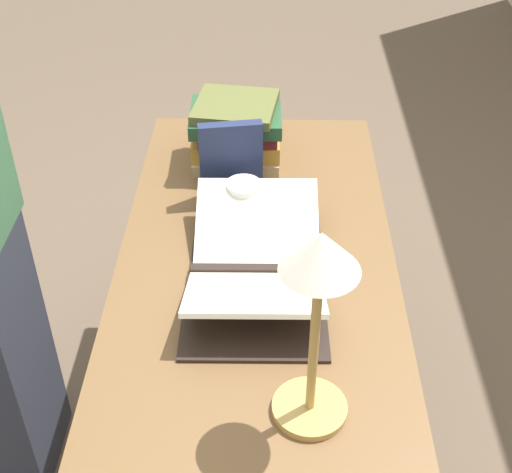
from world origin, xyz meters
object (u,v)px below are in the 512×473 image
Objects in this scene: book_stack_tall at (236,132)px; open_book at (255,263)px; book_standing_upright at (231,161)px; coffee_mug at (244,199)px; reading_lamp at (318,290)px.

open_book is at bearing 7.55° from book_stack_tall.
book_stack_tall reaches higher than open_book.
book_stack_tall is (-0.51, -0.07, 0.06)m from open_book.
book_standing_upright is (0.18, -0.00, 0.01)m from book_stack_tall.
book_standing_upright reaches higher than coffee_mug.
book_stack_tall is at bearing 169.00° from book_standing_upright.
book_standing_upright is 0.78m from reading_lamp.
book_standing_upright reaches higher than open_book.
reading_lamp is (0.41, 0.11, 0.28)m from open_book.
reading_lamp is at bearing 11.27° from book_stack_tall.
book_standing_upright is (-0.33, -0.07, 0.08)m from open_book.
reading_lamp reaches higher than book_standing_upright.
book_standing_upright is 0.12m from coffee_mug.
open_book is 0.52m from book_stack_tall.
open_book is at bearing -164.23° from reading_lamp.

